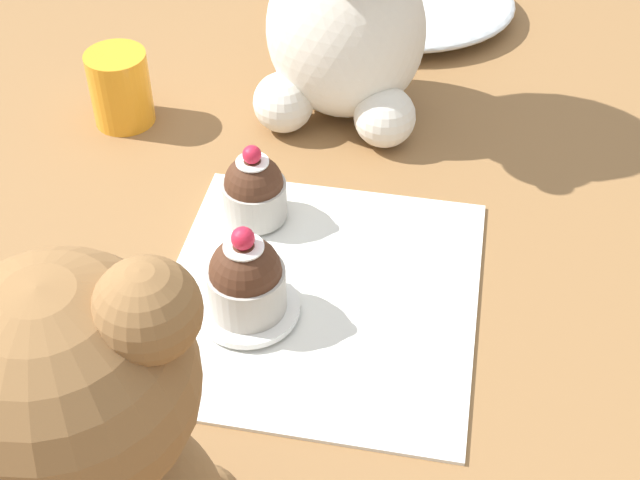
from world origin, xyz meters
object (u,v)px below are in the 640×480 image
at_px(cupcake_near_tan_bear, 246,278).
at_px(juice_glass, 120,88).
at_px(cupcake_near_cream_bear, 254,190).
at_px(saucer_plate, 248,308).
at_px(teddy_bear_tan, 93,458).

height_order(cupcake_near_tan_bear, juice_glass, cupcake_near_tan_bear).
bearing_deg(cupcake_near_cream_bear, cupcake_near_tan_bear, -79.08).
bearing_deg(cupcake_near_tan_bear, saucer_plate, 0.00).
height_order(cupcake_near_cream_bear, cupcake_near_tan_bear, cupcake_near_tan_bear).
xyz_separation_m(teddy_bear_tan, saucer_plate, (0.02, 0.20, -0.11)).
bearing_deg(saucer_plate, juice_glass, 128.35).
height_order(saucer_plate, cupcake_near_tan_bear, cupcake_near_tan_bear).
relative_size(saucer_plate, juice_glass, 1.07).
bearing_deg(saucer_plate, teddy_bear_tan, -94.74).
distance_m(teddy_bear_tan, cupcake_near_tan_bear, 0.21).
distance_m(teddy_bear_tan, saucer_plate, 0.22).
bearing_deg(juice_glass, cupcake_near_tan_bear, -51.65).
height_order(teddy_bear_tan, cupcake_near_tan_bear, teddy_bear_tan).
height_order(cupcake_near_cream_bear, juice_glass, cupcake_near_cream_bear).
bearing_deg(cupcake_near_cream_bear, juice_glass, 143.14).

